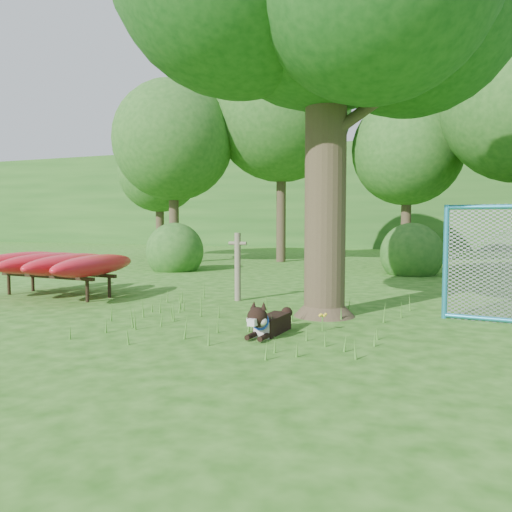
% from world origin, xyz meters
% --- Properties ---
extents(ground, '(80.00, 80.00, 0.00)m').
position_xyz_m(ground, '(0.00, 0.00, 0.00)').
color(ground, '#1F5511').
rests_on(ground, ground).
extents(wooden_post, '(0.36, 0.13, 1.32)m').
position_xyz_m(wooden_post, '(-0.79, 2.75, 0.70)').
color(wooden_post, '#675F4D').
rests_on(wooden_post, ground).
extents(kayak_rack, '(2.77, 2.76, 0.89)m').
position_xyz_m(kayak_rack, '(-4.48, 1.94, 0.68)').
color(kayak_rack, black).
rests_on(kayak_rack, ground).
extents(husky_dog, '(0.35, 1.15, 0.51)m').
position_xyz_m(husky_dog, '(0.77, 0.18, 0.18)').
color(husky_dog, black).
rests_on(husky_dog, ground).
extents(wildflower_clump, '(0.12, 0.10, 0.26)m').
position_xyz_m(wildflower_clump, '(1.40, 0.71, 0.21)').
color(wildflower_clump, '#48862B').
rests_on(wildflower_clump, ground).
extents(bg_tree_a, '(4.40, 4.40, 6.70)m').
position_xyz_m(bg_tree_a, '(-6.50, 10.00, 4.48)').
color(bg_tree_a, '#392D1F').
rests_on(bg_tree_a, ground).
extents(bg_tree_b, '(5.20, 5.20, 8.22)m').
position_xyz_m(bg_tree_b, '(-3.00, 12.00, 5.61)').
color(bg_tree_b, '#392D1F').
rests_on(bg_tree_b, ground).
extents(bg_tree_c, '(4.00, 4.00, 6.12)m').
position_xyz_m(bg_tree_c, '(1.50, 13.00, 4.11)').
color(bg_tree_c, '#392D1F').
rests_on(bg_tree_c, ground).
extents(bg_tree_f, '(3.60, 3.60, 5.55)m').
position_xyz_m(bg_tree_f, '(-9.00, 13.00, 3.73)').
color(bg_tree_f, '#392D1F').
rests_on(bg_tree_f, ground).
extents(shrub_left, '(1.80, 1.80, 1.80)m').
position_xyz_m(shrub_left, '(-5.00, 7.50, 0.00)').
color(shrub_left, '#23551B').
rests_on(shrub_left, ground).
extents(shrub_mid, '(1.80, 1.80, 1.80)m').
position_xyz_m(shrub_mid, '(2.00, 9.00, 0.00)').
color(shrub_mid, '#23551B').
rests_on(shrub_mid, ground).
extents(wooded_hillside, '(80.00, 12.00, 6.00)m').
position_xyz_m(wooded_hillside, '(0.00, 28.00, 3.00)').
color(wooded_hillside, '#23551B').
rests_on(wooded_hillside, ground).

